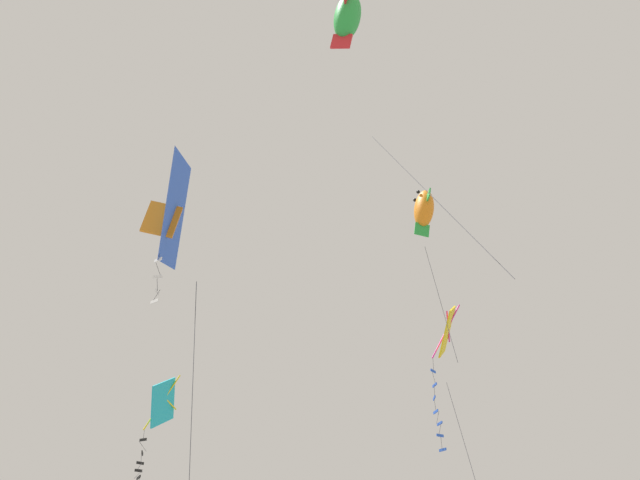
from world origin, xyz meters
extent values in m
cube|color=#1EB2C6|center=(4.05, 2.57, 31.50)|extent=(1.25, 0.69, 1.35)
cylinder|color=yellow|center=(4.05, 2.60, 31.51)|extent=(0.17, 0.72, 1.48)
cylinder|color=yellow|center=(4.04, 2.55, 31.62)|extent=(0.94, 0.69, 0.03)
cylinder|color=#47474C|center=(4.11, 2.92, 30.65)|extent=(0.01, 0.01, 0.24)
cube|color=black|center=(4.11, 2.92, 30.53)|extent=(0.11, 0.16, 0.06)
cylinder|color=#47474C|center=(4.20, 2.90, 30.41)|extent=(0.04, 0.19, 0.24)
cube|color=black|center=(4.29, 2.89, 30.29)|extent=(0.17, 0.06, 0.06)
cylinder|color=#47474C|center=(4.30, 2.90, 30.17)|extent=(0.03, 0.03, 0.24)
cube|color=black|center=(4.31, 2.91, 30.05)|extent=(0.04, 0.17, 0.06)
cylinder|color=#47474C|center=(4.25, 2.92, 29.93)|extent=(0.04, 0.12, 0.24)
cube|color=black|center=(4.19, 2.93, 29.81)|extent=(0.02, 0.17, 0.06)
cylinder|color=#47474C|center=(4.11, 2.93, 29.69)|extent=(0.02, 0.17, 0.24)
cube|color=black|center=(4.03, 2.93, 29.57)|extent=(0.17, 0.08, 0.06)
pyramid|color=blue|center=(-2.33, 3.42, 31.89)|extent=(2.56, 0.75, 1.61)
cube|color=orange|center=(-2.30, 3.60, 31.72)|extent=(0.17, 0.73, 0.83)
cube|color=orange|center=(-2.35, 3.31, 32.57)|extent=(0.64, 0.17, 0.17)
cylinder|color=#47474C|center=(-2.30, 3.56, 30.94)|extent=(0.03, 0.03, 0.30)
cube|color=white|center=(-2.28, 3.57, 30.79)|extent=(0.14, 0.13, 0.06)
cylinder|color=#47474C|center=(-2.23, 3.55, 30.65)|extent=(0.05, 0.12, 0.30)
cube|color=white|center=(-2.18, 3.53, 30.50)|extent=(0.07, 0.17, 0.06)
cylinder|color=#47474C|center=(-2.16, 3.52, 30.35)|extent=(0.03, 0.05, 0.30)
cube|color=white|center=(-2.14, 3.51, 30.21)|extent=(0.16, 0.10, 0.06)
cylinder|color=#47474C|center=(-2.20, 3.52, 30.06)|extent=(0.04, 0.13, 0.30)
cube|color=white|center=(-2.27, 3.53, 29.91)|extent=(0.14, 0.13, 0.06)
cylinder|color=#47474C|center=(-2.26, 2.70, 27.34)|extent=(1.71, 0.10, 7.50)
ellipsoid|color=orange|center=(1.57, -3.32, 36.73)|extent=(0.65, 0.72, 1.27)
cube|color=green|center=(1.26, -3.31, 36.87)|extent=(0.44, 0.11, 0.27)
cube|color=green|center=(1.88, -3.36, 36.87)|extent=(0.44, 0.11, 0.27)
cube|color=green|center=(1.58, -3.21, 36.02)|extent=(0.08, 0.43, 0.43)
sphere|color=black|center=(1.43, -3.13, 37.15)|extent=(0.10, 0.11, 0.11)
sphere|color=black|center=(1.75, -3.16, 37.15)|extent=(0.10, 0.11, 0.11)
cylinder|color=#47474C|center=(1.70, -3.60, 33.96)|extent=(0.81, 0.25, 3.92)
ellipsoid|color=green|center=(-3.86, 0.40, 36.74)|extent=(0.91, 0.97, 1.39)
cube|color=red|center=(-3.56, 0.23, 36.90)|extent=(0.46, 0.28, 0.29)
cube|color=red|center=(-3.80, 0.53, 35.98)|extent=(0.24, 0.45, 0.48)
sphere|color=black|center=(-3.62, 0.48, 37.20)|extent=(0.14, 0.15, 0.12)
cylinder|color=#47474C|center=(-3.33, -1.36, 32.60)|extent=(3.83, 0.93, 6.52)
cube|color=yellow|center=(2.14, -3.90, 33.41)|extent=(1.60, 0.56, 1.58)
cylinder|color=#DB2D93|center=(2.14, -3.87, 33.43)|extent=(0.08, 0.89, 1.73)
cylinder|color=#DB2D93|center=(2.14, -3.94, 33.56)|extent=(1.24, 0.58, 0.04)
cylinder|color=#47474C|center=(2.12, -3.45, 32.39)|extent=(0.04, 0.02, 0.35)
cube|color=blue|center=(2.13, -3.44, 32.21)|extent=(0.10, 0.16, 0.06)
cylinder|color=#47474C|center=(2.15, -3.45, 32.04)|extent=(0.04, 0.06, 0.35)
cube|color=blue|center=(2.17, -3.47, 31.87)|extent=(0.17, 0.05, 0.06)
cylinder|color=#47474C|center=(2.17, -3.45, 31.69)|extent=(0.04, 0.01, 0.35)
cube|color=blue|center=(2.17, -3.43, 31.52)|extent=(0.17, 0.04, 0.06)
cylinder|color=#47474C|center=(2.18, -3.44, 31.35)|extent=(0.03, 0.03, 0.35)
cube|color=blue|center=(2.19, -3.45, 31.17)|extent=(0.17, 0.06, 0.06)
cylinder|color=#47474C|center=(2.14, -3.47, 31.00)|extent=(0.04, 0.11, 0.35)
cube|color=blue|center=(2.09, -3.48, 30.82)|extent=(0.17, 0.08, 0.06)
cylinder|color=#47474C|center=(2.06, -3.46, 30.65)|extent=(0.06, 0.09, 0.35)
cube|color=blue|center=(2.02, -3.43, 30.48)|extent=(0.03, 0.17, 0.06)
cylinder|color=#47474C|center=(2.02, -3.45, 30.30)|extent=(0.04, 0.01, 0.35)
cube|color=blue|center=(2.01, -3.47, 30.13)|extent=(0.14, 0.13, 0.06)
camera|label=1|loc=(-16.79, 4.64, 19.86)|focal=56.57mm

